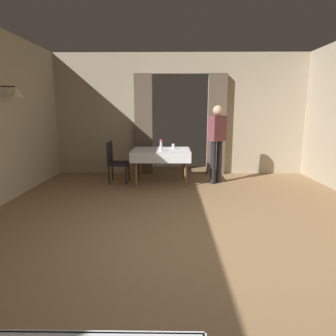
# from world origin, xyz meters

# --- Properties ---
(ground) EXTENTS (10.08, 10.08, 0.00)m
(ground) POSITION_xyz_m (0.00, 0.00, 0.00)
(ground) COLOR olive
(wall_back) EXTENTS (6.40, 0.27, 3.00)m
(wall_back) POSITION_xyz_m (0.00, 4.18, 1.51)
(wall_back) COLOR tan
(wall_back) RESTS_ON ground
(dining_table_mid) EXTENTS (1.30, 1.04, 0.75)m
(dining_table_mid) POSITION_xyz_m (-0.45, 3.15, 0.66)
(dining_table_mid) COLOR brown
(dining_table_mid) RESTS_ON ground
(chair_mid_left) EXTENTS (0.44, 0.44, 0.93)m
(chair_mid_left) POSITION_xyz_m (-1.48, 3.11, 0.52)
(chair_mid_left) COLOR black
(chair_mid_left) RESTS_ON ground
(flower_vase_mid) EXTENTS (0.07, 0.07, 0.19)m
(flower_vase_mid) POSITION_xyz_m (-0.46, 3.52, 0.85)
(flower_vase_mid) COLOR silver
(flower_vase_mid) RESTS_ON dining_table_mid
(glass_mid_b) EXTENTS (0.07, 0.07, 0.11)m
(glass_mid_b) POSITION_xyz_m (-0.17, 3.34, 0.80)
(glass_mid_b) COLOR silver
(glass_mid_b) RESTS_ON dining_table_mid
(glass_mid_c) EXTENTS (0.07, 0.07, 0.12)m
(glass_mid_c) POSITION_xyz_m (-0.44, 2.89, 0.81)
(glass_mid_c) COLOR silver
(glass_mid_c) RESTS_ON dining_table_mid
(person_waiter_by_doorway) EXTENTS (0.42, 0.38, 1.72)m
(person_waiter_by_doorway) POSITION_xyz_m (0.78, 3.08, 1.02)
(person_waiter_by_doorway) COLOR black
(person_waiter_by_doorway) RESTS_ON ground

